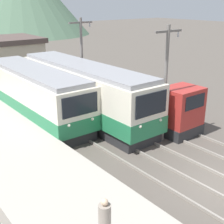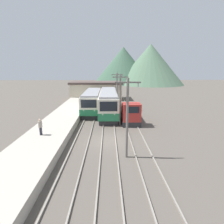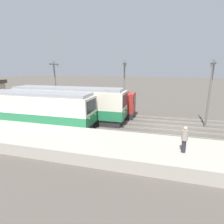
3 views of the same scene
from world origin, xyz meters
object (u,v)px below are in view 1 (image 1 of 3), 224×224
(catenary_mast_far, at_px, (82,59))
(commuter_train_center, at_px, (83,93))
(person_on_platform, at_px, (105,221))
(shunting_locomotive, at_px, (160,109))
(catenary_mast_mid, at_px, (166,80))
(commuter_train_left, at_px, (35,96))

(catenary_mast_far, bearing_deg, commuter_train_center, -121.90)
(catenary_mast_far, bearing_deg, person_on_platform, -120.72)
(shunting_locomotive, xyz_separation_m, catenary_mast_far, (-1.49, 6.94, 2.45))
(catenary_mast_mid, height_order, catenary_mast_far, same)
(shunting_locomotive, height_order, person_on_platform, shunting_locomotive)
(commuter_train_left, distance_m, commuter_train_center, 3.31)
(commuter_train_center, height_order, shunting_locomotive, commuter_train_center)
(commuter_train_center, distance_m, shunting_locomotive, 5.46)
(shunting_locomotive, relative_size, person_on_platform, 3.59)
(commuter_train_left, distance_m, shunting_locomotive, 8.57)
(commuter_train_center, xyz_separation_m, catenary_mast_far, (1.51, 2.42, 1.89))
(catenary_mast_far, distance_m, person_on_platform, 16.43)
(commuter_train_left, height_order, person_on_platform, commuter_train_left)
(commuter_train_left, relative_size, catenary_mast_far, 1.75)
(commuter_train_center, distance_m, catenary_mast_far, 3.42)
(commuter_train_center, xyz_separation_m, person_on_platform, (-6.83, -11.61, -0.00))
(commuter_train_left, distance_m, catenary_mast_mid, 9.25)
(catenary_mast_far, bearing_deg, catenary_mast_mid, -90.00)
(catenary_mast_mid, relative_size, catenary_mast_far, 1.00)
(shunting_locomotive, distance_m, person_on_platform, 12.13)
(commuter_train_left, relative_size, person_on_platform, 6.95)
(commuter_train_center, height_order, catenary_mast_mid, catenary_mast_mid)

